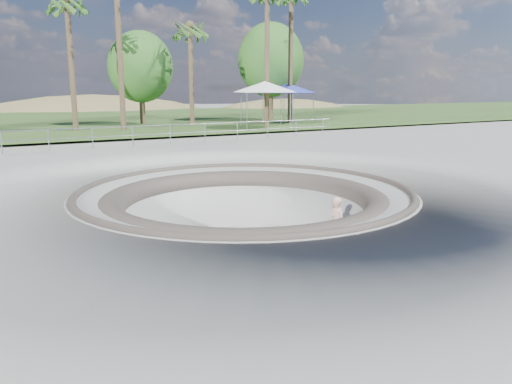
% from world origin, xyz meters
% --- Properties ---
extents(ground, '(180.00, 180.00, 0.00)m').
position_xyz_m(ground, '(0.00, 0.00, 0.00)').
color(ground, '#9C9C97').
rests_on(ground, ground).
extents(skate_bowl, '(14.00, 14.00, 4.10)m').
position_xyz_m(skate_bowl, '(0.00, 0.00, -1.83)').
color(skate_bowl, '#9C9C97').
rests_on(skate_bowl, ground).
extents(grass_strip, '(180.00, 36.00, 0.12)m').
position_xyz_m(grass_strip, '(0.00, 34.00, 0.22)').
color(grass_strip, '#334F1F').
rests_on(grass_strip, ground).
extents(distant_hills, '(103.20, 45.00, 28.60)m').
position_xyz_m(distant_hills, '(3.78, 57.17, -7.02)').
color(distant_hills, olive).
rests_on(distant_hills, ground).
extents(safety_railing, '(25.00, 0.06, 1.03)m').
position_xyz_m(safety_railing, '(0.00, 12.00, 0.69)').
color(safety_railing, gray).
rests_on(safety_railing, ground).
extents(skateboard, '(0.93, 0.54, 0.09)m').
position_xyz_m(skateboard, '(2.28, -1.67, -1.83)').
color(skateboard, olive).
rests_on(skateboard, ground).
extents(skater, '(0.42, 0.63, 1.69)m').
position_xyz_m(skater, '(2.28, -1.67, -0.96)').
color(skater, '#DFAC90').
rests_on(skater, skateboard).
extents(canopy_white, '(6.07, 6.07, 3.27)m').
position_xyz_m(canopy_white, '(11.44, 18.15, 3.14)').
color(canopy_white, gray).
rests_on(canopy_white, ground).
extents(canopy_blue, '(5.80, 5.80, 3.15)m').
position_xyz_m(canopy_blue, '(15.51, 21.32, 3.04)').
color(canopy_blue, gray).
rests_on(canopy_blue, ground).
extents(palm_b, '(2.60, 2.60, 9.33)m').
position_xyz_m(palm_b, '(-1.00, 22.07, 8.19)').
color(palm_b, brown).
rests_on(palm_b, ground).
extents(palm_d, '(2.60, 2.60, 8.23)m').
position_xyz_m(palm_d, '(7.70, 22.77, 7.17)').
color(palm_d, brown).
rests_on(palm_d, ground).
extents(bushy_tree_mid, '(5.04, 4.58, 7.27)m').
position_xyz_m(bushy_tree_mid, '(4.80, 25.96, 4.68)').
color(bushy_tree_mid, brown).
rests_on(bushy_tree_mid, ground).
extents(bushy_tree_right, '(5.93, 5.39, 8.55)m').
position_xyz_m(bushy_tree_right, '(16.38, 25.51, 5.47)').
color(bushy_tree_right, brown).
rests_on(bushy_tree_right, ground).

